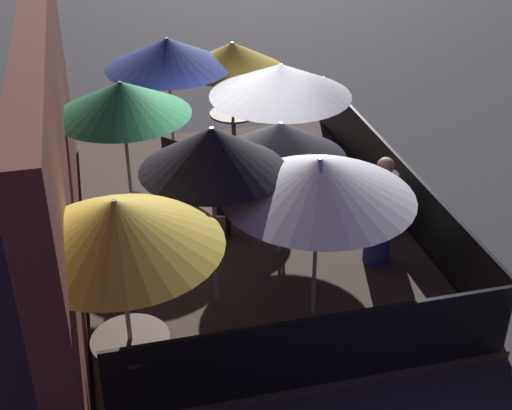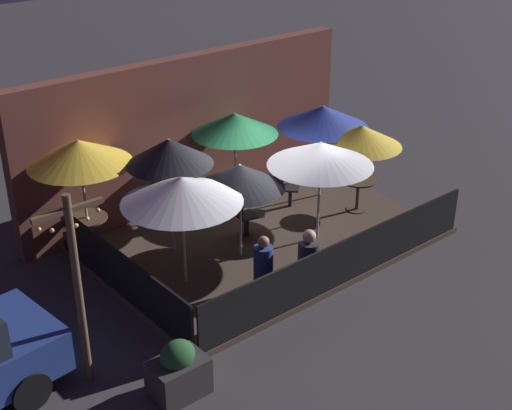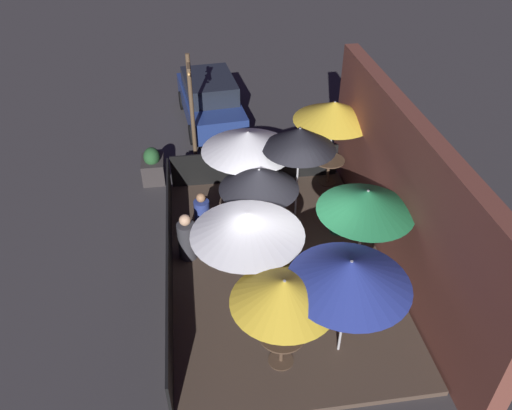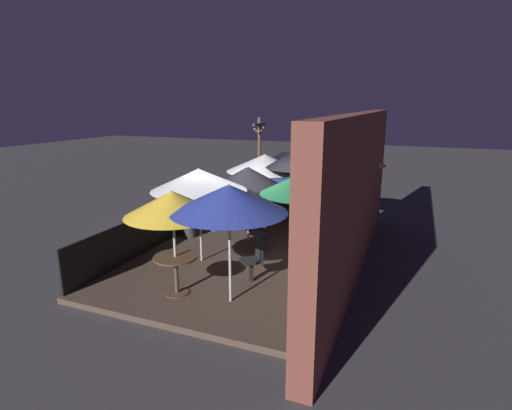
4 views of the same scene
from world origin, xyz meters
name	(u,v)px [view 2 (image 2 of 4)]	position (x,y,z in m)	size (l,w,h in m)	color
ground_plane	(264,242)	(0.00, 0.00, 0.00)	(60.00, 60.00, 0.00)	#383538
patio_deck	(264,239)	(0.00, 0.00, 0.06)	(7.09, 4.81, 0.12)	#47382D
building_wall	(190,132)	(0.00, 2.64, 1.78)	(8.69, 0.36, 3.56)	brown
fence_front	(345,261)	(0.00, -2.36, 0.59)	(6.89, 0.05, 0.95)	black
fence_side_left	(120,273)	(-3.50, 0.00, 0.60)	(0.05, 4.61, 0.95)	black
patio_umbrella_0	(362,136)	(2.50, -0.38, 1.94)	(1.81, 1.81, 2.06)	#B2B2B7
patio_umbrella_1	(79,152)	(-3.11, 1.96, 2.28)	(2.08, 2.08, 2.42)	#B2B2B7
patio_umbrella_2	(169,152)	(-1.79, 0.78, 2.32)	(1.73, 1.73, 2.46)	#B2B2B7
patio_umbrella_3	(323,117)	(2.40, 0.74, 2.11)	(2.12, 2.12, 2.25)	#B2B2B7
patio_umbrella_4	(240,176)	(-0.88, -0.29, 1.90)	(1.78, 1.78, 2.03)	#B2B2B7
patio_umbrella_5	(181,190)	(-2.29, -0.35, 2.06)	(2.26, 2.26, 2.19)	#B2B2B7
patio_umbrella_6	(235,124)	(0.52, 1.64, 2.12)	(1.96, 1.96, 2.25)	#B2B2B7
patio_umbrella_7	(321,154)	(0.84, -0.77, 2.07)	(2.19, 2.19, 2.20)	#B2B2B7
dining_table_0	(358,186)	(2.50, -0.38, 0.73)	(0.85, 0.85, 0.78)	#4C3828
dining_table_1	(88,224)	(-3.11, 1.96, 0.70)	(0.84, 0.84, 0.73)	#4C3828
patio_chair_0	(288,186)	(1.40, 0.81, 0.62)	(0.57, 0.57, 0.92)	black
patio_chair_1	(244,215)	(-0.31, 0.32, 0.63)	(0.48, 0.48, 0.93)	black
patron_0	(181,199)	(-0.99, 1.66, 0.71)	(0.47, 0.47, 1.32)	#236642
patron_1	(308,261)	(-0.59, -1.96, 0.64)	(0.45, 0.45, 1.18)	#333338
patron_2	(263,267)	(-1.38, -1.58, 0.64)	(0.50, 0.50, 1.16)	navy
planter_box	(178,371)	(-4.15, -2.82, 0.43)	(0.87, 0.61, 0.99)	#332D2D
light_post	(77,280)	(-5.05, -1.61, 1.85)	(1.10, 0.12, 3.26)	brown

